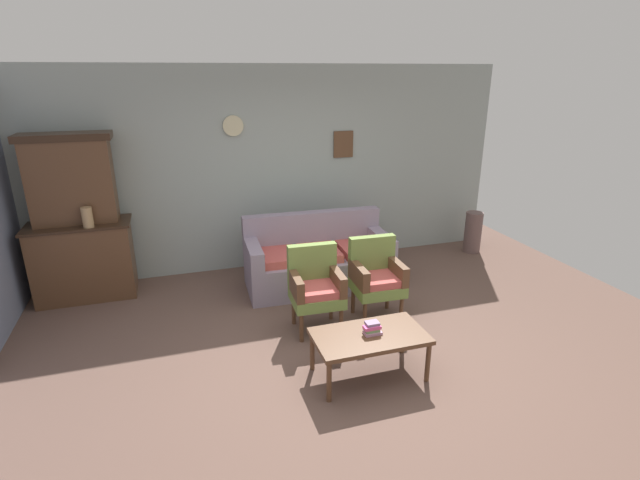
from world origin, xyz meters
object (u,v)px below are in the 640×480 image
object	(u,v)px
vase_on_cabinet	(87,217)
armchair_row_middle	(376,275)
side_cabinet	(84,261)
coffee_table	(370,339)
floral_couch	(318,261)
book_stack_on_table	(372,329)
armchair_near_couch_end	(316,285)
floor_vase_by_wall	(473,232)

from	to	relation	value
vase_on_cabinet	armchair_row_middle	size ratio (longest dim) A/B	0.26
side_cabinet	coffee_table	xyz separation A→B (m)	(2.62, -2.54, -0.09)
floral_couch	side_cabinet	bearing A→B (deg)	168.88
book_stack_on_table	armchair_near_couch_end	bearing A→B (deg)	103.27
armchair_near_couch_end	armchair_row_middle	size ratio (longest dim) A/B	1.00
floral_couch	coffee_table	distance (m)	2.00
floral_couch	armchair_near_couch_end	xyz separation A→B (m)	(-0.35, -1.03, 0.17)
floral_couch	floor_vase_by_wall	xyz separation A→B (m)	(2.60, 0.44, -0.02)
book_stack_on_table	coffee_table	bearing A→B (deg)	-170.36
side_cabinet	armchair_row_middle	bearing A→B (deg)	-26.18
armchair_near_couch_end	book_stack_on_table	world-z (taller)	armchair_near_couch_end
vase_on_cabinet	armchair_near_couch_end	world-z (taller)	vase_on_cabinet
side_cabinet	armchair_row_middle	xyz separation A→B (m)	(3.12, -1.53, 0.03)
armchair_row_middle	book_stack_on_table	xyz separation A→B (m)	(-0.48, -1.00, -0.03)
armchair_row_middle	floor_vase_by_wall	size ratio (longest dim) A/B	1.46
floral_couch	floor_vase_by_wall	distance (m)	2.64
vase_on_cabinet	coffee_table	size ratio (longest dim) A/B	0.23
armchair_near_couch_end	vase_on_cabinet	bearing A→B (deg)	148.41
side_cabinet	floral_couch	xyz separation A→B (m)	(2.76, -0.54, -0.14)
side_cabinet	floor_vase_by_wall	distance (m)	5.37
floral_couch	armchair_near_couch_end	size ratio (longest dim) A/B	2.03
floral_couch	armchair_near_couch_end	world-z (taller)	same
side_cabinet	vase_on_cabinet	bearing A→B (deg)	-51.49
vase_on_cabinet	floral_couch	xyz separation A→B (m)	(2.62, -0.36, -0.72)
armchair_row_middle	floor_vase_by_wall	xyz separation A→B (m)	(2.24, 1.43, -0.19)
armchair_near_couch_end	floor_vase_by_wall	distance (m)	3.30
armchair_row_middle	coffee_table	distance (m)	1.13
armchair_near_couch_end	armchair_row_middle	bearing A→B (deg)	3.40
vase_on_cabinet	book_stack_on_table	xyz separation A→B (m)	(2.50, -2.35, -0.58)
vase_on_cabinet	book_stack_on_table	distance (m)	3.48
coffee_table	floral_couch	bearing A→B (deg)	85.86
side_cabinet	floral_couch	world-z (taller)	side_cabinet
vase_on_cabinet	book_stack_on_table	world-z (taller)	vase_on_cabinet
side_cabinet	floor_vase_by_wall	bearing A→B (deg)	-1.07
armchair_near_couch_end	coffee_table	xyz separation A→B (m)	(0.20, -0.96, -0.12)
armchair_near_couch_end	floor_vase_by_wall	world-z (taller)	armchair_near_couch_end
book_stack_on_table	vase_on_cabinet	bearing A→B (deg)	136.70
side_cabinet	coffee_table	size ratio (longest dim) A/B	1.16
armchair_near_couch_end	floor_vase_by_wall	xyz separation A→B (m)	(2.95, 1.48, -0.19)
side_cabinet	armchair_near_couch_end	world-z (taller)	side_cabinet
side_cabinet	coffee_table	distance (m)	3.65
vase_on_cabinet	floral_couch	world-z (taller)	vase_on_cabinet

